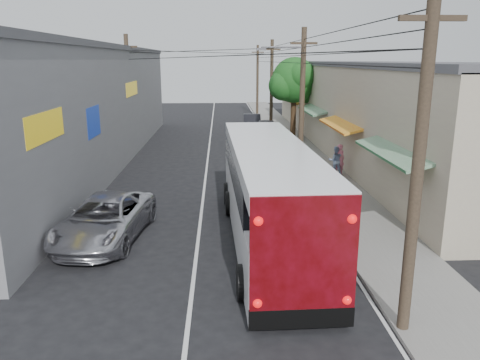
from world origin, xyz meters
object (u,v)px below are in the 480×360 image
object	(u,v)px
coach_bus	(268,191)
jeepney	(105,219)
parked_suv	(289,165)
parked_car_far	(252,123)
pedestrian_near	(339,159)
pedestrian_far	(335,161)
parked_car_mid	(266,130)

from	to	relation	value
coach_bus	jeepney	world-z (taller)	coach_bus
parked_suv	parked_car_far	distance (m)	18.29
coach_bus	parked_suv	xyz separation A→B (m)	(2.06, 8.90, -1.06)
coach_bus	parked_car_far	distance (m)	27.22
coach_bus	jeepney	distance (m)	6.01
pedestrian_near	coach_bus	bearing A→B (deg)	59.08
parked_suv	parked_car_far	bearing A→B (deg)	98.88
parked_car_far	pedestrian_far	distance (m)	18.20
parked_car_far	coach_bus	bearing A→B (deg)	-90.13
coach_bus	parked_car_far	bearing A→B (deg)	85.62
parked_car_mid	parked_car_far	distance (m)	5.33
jeepney	parked_car_far	distance (m)	27.83
parked_suv	jeepney	bearing A→B (deg)	-126.38
coach_bus	pedestrian_far	world-z (taller)	coach_bus
jeepney	parked_car_far	world-z (taller)	jeepney
jeepney	parked_car_far	bearing A→B (deg)	81.91
jeepney	pedestrian_far	bearing A→B (deg)	47.16
pedestrian_near	pedestrian_far	xyz separation A→B (m)	(-0.20, -0.03, -0.06)
parked_car_mid	pedestrian_near	xyz separation A→B (m)	(2.87, -12.57, 0.16)
pedestrian_near	pedestrian_far	size ratio (longest dim) A/B	1.07
coach_bus	parked_car_mid	bearing A→B (deg)	82.91
pedestrian_far	parked_suv	bearing A→B (deg)	13.73
parked_suv	parked_car_mid	bearing A→B (deg)	96.39
parked_suv	parked_car_far	xyz separation A→B (m)	(-0.80, 18.27, -0.03)
parked_suv	pedestrian_far	xyz separation A→B (m)	(2.66, 0.40, 0.16)
parked_car_far	pedestrian_far	bearing A→B (deg)	-76.51
pedestrian_near	parked_suv	bearing A→B (deg)	5.52
pedestrian_near	jeepney	bearing A→B (deg)	36.78
coach_bus	parked_suv	world-z (taller)	coach_bus
coach_bus	parked_car_far	world-z (taller)	coach_bus
pedestrian_near	pedestrian_far	bearing A→B (deg)	6.42
pedestrian_far	pedestrian_near	bearing A→B (deg)	-165.30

